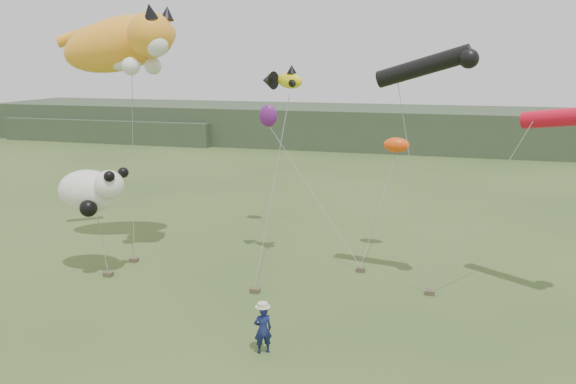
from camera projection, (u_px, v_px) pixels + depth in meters
name	position (u px, v px, depth m)	size (l,w,h in m)	color
ground	(233.00, 342.00, 18.01)	(120.00, 120.00, 0.00)	#385123
headland	(355.00, 127.00, 60.32)	(90.00, 13.00, 4.00)	#2D3D28
festival_attendant	(263.00, 329.00, 17.18)	(0.57, 0.37, 1.55)	#151C4F
sandbag_anchors	(254.00, 277.00, 23.23)	(13.42, 3.66, 0.18)	brown
cat_kite	(126.00, 43.00, 25.01)	(6.94, 4.11, 3.47)	#FF9F24
fish_kite	(282.00, 80.00, 23.62)	(2.13, 1.40, 1.03)	yellow
tube_kites	(502.00, 89.00, 20.25)	(8.97, 2.56, 3.13)	black
panda_kite	(92.00, 191.00, 23.28)	(3.18, 2.06, 1.98)	white
misc_kites	(320.00, 127.00, 27.65)	(7.94, 3.06, 1.87)	#FB4B0C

